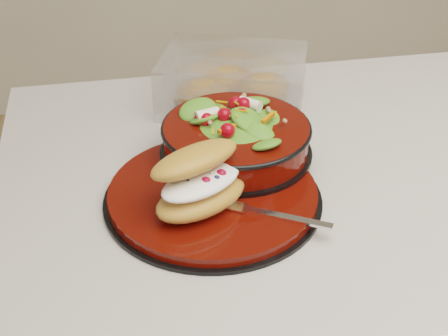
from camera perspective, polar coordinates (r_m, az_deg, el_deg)
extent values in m
cube|color=beige|center=(1.03, 15.41, 0.00)|extent=(1.24, 0.74, 0.04)
cylinder|color=black|center=(0.89, -1.03, -2.83)|extent=(0.31, 0.31, 0.01)
cylinder|color=#4D0802|center=(0.88, -1.03, -2.31)|extent=(0.29, 0.29, 0.01)
torus|color=black|center=(0.87, -0.27, -2.40)|extent=(0.17, 0.17, 0.01)
cylinder|color=black|center=(0.95, 1.09, 1.47)|extent=(0.23, 0.23, 0.01)
cylinder|color=#4D0802|center=(0.94, 1.11, 2.77)|extent=(0.22, 0.22, 0.04)
torus|color=black|center=(0.93, 1.12, 3.72)|extent=(0.23, 0.23, 0.01)
ellipsoid|color=#3C721F|center=(0.93, 1.12, 3.57)|extent=(0.19, 0.19, 0.07)
sphere|color=red|center=(0.92, 3.93, 6.10)|extent=(0.02, 0.02, 0.02)
sphere|color=red|center=(0.95, 2.39, 6.99)|extent=(0.02, 0.02, 0.02)
sphere|color=red|center=(0.95, -0.01, 7.04)|extent=(0.02, 0.02, 0.02)
sphere|color=red|center=(0.92, -1.61, 6.20)|extent=(0.02, 0.02, 0.02)
sphere|color=red|center=(0.89, -1.18, 5.04)|extent=(0.02, 0.02, 0.02)
sphere|color=red|center=(0.87, 1.10, 4.47)|extent=(0.02, 0.02, 0.02)
sphere|color=red|center=(0.89, 3.42, 4.96)|extent=(0.02, 0.02, 0.02)
cylinder|color=silver|center=(0.95, 2.44, 7.08)|extent=(0.03, 0.04, 0.02)
cylinder|color=silver|center=(0.92, -1.58, 6.16)|extent=(0.04, 0.03, 0.02)
cube|color=orange|center=(0.88, 0.27, 4.90)|extent=(0.03, 0.03, 0.01)
cube|color=orange|center=(0.91, 4.09, 5.87)|extent=(0.03, 0.02, 0.01)
ellipsoid|color=#CC8A3E|center=(0.83, -2.09, -2.63)|extent=(0.16, 0.13, 0.04)
ellipsoid|color=white|center=(0.82, -2.12, -1.27)|extent=(0.14, 0.11, 0.02)
ellipsoid|color=#CC8A3E|center=(0.82, -2.36, 0.82)|extent=(0.15, 0.12, 0.03)
sphere|color=red|center=(0.81, -3.65, -1.09)|extent=(0.01, 0.01, 0.01)
sphere|color=red|center=(0.80, -1.67, -1.28)|extent=(0.01, 0.01, 0.01)
sphere|color=red|center=(0.82, -0.26, -0.56)|extent=(0.01, 0.01, 0.01)
sphere|color=#191947|center=(0.82, -2.75, -0.75)|extent=(0.01, 0.01, 0.01)
sphere|color=#191947|center=(0.82, -1.33, -0.75)|extent=(0.01, 0.01, 0.01)
sphere|color=#191947|center=(0.81, -2.09, -1.08)|extent=(0.01, 0.01, 0.01)
sphere|color=#191947|center=(0.81, -0.68, -1.00)|extent=(0.01, 0.01, 0.01)
sphere|color=#191947|center=(0.80, -3.30, -1.37)|extent=(0.01, 0.01, 0.01)
cube|color=silver|center=(0.83, 5.84, -4.54)|extent=(0.11, 0.07, 0.00)
cube|color=silver|center=(0.84, 0.97, -3.51)|extent=(0.04, 0.04, 0.00)
cube|color=white|center=(1.12, 0.83, 6.95)|extent=(0.29, 0.25, 0.05)
cube|color=white|center=(1.10, 0.85, 9.15)|extent=(0.29, 0.25, 0.04)
ellipsoid|color=#CC8A3E|center=(1.11, -2.01, 6.88)|extent=(0.09, 0.08, 0.05)
ellipsoid|color=#CC8A3E|center=(1.13, 3.63, 7.36)|extent=(0.09, 0.08, 0.05)
ellipsoid|color=#CC8A3E|center=(1.16, 0.38, 8.10)|extent=(0.09, 0.08, 0.05)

